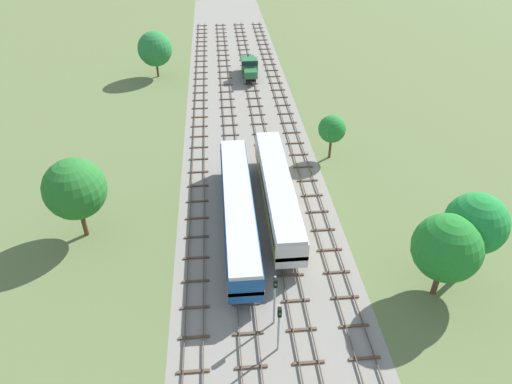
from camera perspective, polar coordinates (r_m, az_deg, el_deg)
name	(u,v)px	position (r m, az deg, el deg)	size (l,w,h in m)	color
ground_plane	(251,168)	(56.76, -0.65, 2.97)	(480.00, 480.00, 0.00)	#5B6B3D
ballast_bed	(251,168)	(56.76, -0.65, 2.97)	(16.63, 176.00, 0.01)	gray
track_far_left	(198,165)	(57.49, -7.03, 3.30)	(2.40, 126.00, 0.29)	#47382D
track_left	(233,163)	(57.45, -2.83, 3.51)	(2.40, 126.00, 0.29)	#47382D
track_centre_left	(267,162)	(57.71, 1.36, 3.70)	(2.40, 126.00, 0.29)	#47382D
track_centre	(301,160)	(58.27, 5.49, 3.88)	(2.40, 126.00, 0.29)	#47382D
passenger_coach_left_nearest	(238,207)	(45.77, -2.18, -1.88)	(2.96, 22.00, 3.80)	#194C8C
diesel_railcar_centre_left_near	(278,190)	(48.23, 2.64, 0.23)	(2.96, 20.50, 3.80)	beige
shunter_loco_centre_left_mid	(249,66)	(82.89, -0.82, 15.12)	(2.74, 8.46, 3.10)	#286638
signal_post_nearest	(279,323)	(34.86, 2.81, -15.62)	(0.28, 0.47, 4.82)	gray
signal_post_near	(275,295)	(36.33, 2.31, -12.41)	(0.28, 0.47, 5.17)	gray
lineside_tree_0	(476,224)	(42.17, 25.22, -3.51)	(5.14, 5.14, 8.69)	#4C331E
lineside_tree_1	(447,248)	(40.36, 22.24, -6.32)	(5.59, 5.59, 7.91)	#4C331E
lineside_tree_2	(155,49)	(83.95, -12.22, 16.68)	(5.78, 5.78, 7.75)	#4C331E
lineside_tree_3	(75,189)	(46.41, -21.21, 0.35)	(5.84, 5.84, 8.41)	#4C331E
lineside_tree_4	(332,129)	(57.75, 9.25, 7.58)	(3.35, 3.35, 5.64)	#4C331E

